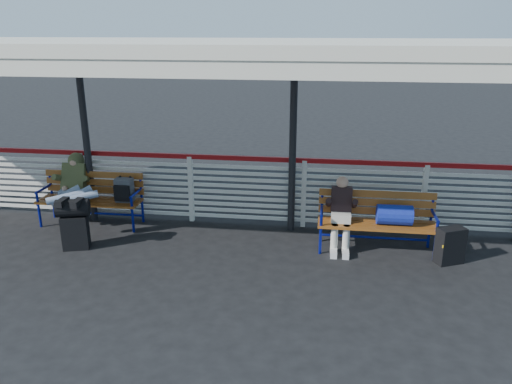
# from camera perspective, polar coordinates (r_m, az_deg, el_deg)

# --- Properties ---
(ground) EXTENTS (60.00, 60.00, 0.00)m
(ground) POSITION_cam_1_polar(r_m,az_deg,el_deg) (7.48, -11.05, -8.54)
(ground) COLOR black
(ground) RESTS_ON ground
(fence) EXTENTS (12.08, 0.08, 1.24)m
(fence) POSITION_cam_1_polar(r_m,az_deg,el_deg) (8.92, -7.46, 0.70)
(fence) COLOR silver
(fence) RESTS_ON ground
(canopy) EXTENTS (12.60, 3.60, 3.16)m
(canopy) POSITION_cam_1_polar(r_m,az_deg,el_deg) (7.52, -10.34, 15.78)
(canopy) COLOR silver
(canopy) RESTS_ON ground
(luggage_stack) EXTENTS (0.55, 0.40, 0.82)m
(luggage_stack) POSITION_cam_1_polar(r_m,az_deg,el_deg) (8.30, -20.06, -3.24)
(luggage_stack) COLOR black
(luggage_stack) RESTS_ON ground
(bench_left) EXTENTS (1.80, 0.56, 0.92)m
(bench_left) POSITION_cam_1_polar(r_m,az_deg,el_deg) (9.14, -17.43, -0.10)
(bench_left) COLOR #9A541D
(bench_left) RESTS_ON ground
(bench_right) EXTENTS (1.80, 0.56, 0.92)m
(bench_right) POSITION_cam_1_polar(r_m,az_deg,el_deg) (7.93, 14.44, -2.63)
(bench_right) COLOR #9A541D
(bench_right) RESTS_ON ground
(traveler_man) EXTENTS (0.93, 1.64, 0.77)m
(traveler_man) POSITION_cam_1_polar(r_m,az_deg,el_deg) (8.94, -20.21, 0.02)
(traveler_man) COLOR #93A1C6
(traveler_man) RESTS_ON ground
(companion_person) EXTENTS (0.32, 0.66, 1.15)m
(companion_person) POSITION_cam_1_polar(r_m,az_deg,el_deg) (7.85, 9.69, -2.38)
(companion_person) COLOR beige
(companion_person) RESTS_ON ground
(suitcase_side) EXTENTS (0.45, 0.38, 0.55)m
(suitcase_side) POSITION_cam_1_polar(r_m,az_deg,el_deg) (7.93, 21.30, -5.72)
(suitcase_side) COLOR black
(suitcase_side) RESTS_ON ground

